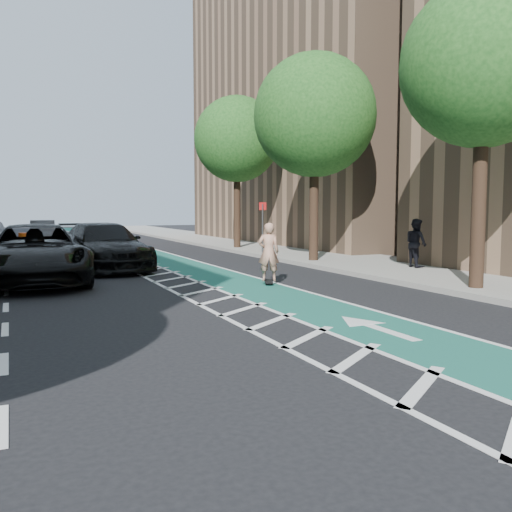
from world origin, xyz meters
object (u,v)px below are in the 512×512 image
suv_near (35,254)px  suv_far (104,246)px  skateboarder (269,252)px  barrel_a (40,263)px

suv_near → suv_far: size_ratio=1.08×
skateboarder → barrel_a: (-5.90, 4.96, -0.52)m
skateboarder → suv_far: 7.02m
skateboarder → suv_near: size_ratio=0.27×
suv_near → barrel_a: size_ratio=6.95×
barrel_a → skateboarder: bearing=-40.0°
barrel_a → suv_far: bearing=24.7°
suv_far → suv_near: bearing=-136.8°
suv_far → barrel_a: 2.46m
skateboarder → barrel_a: bearing=-17.8°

